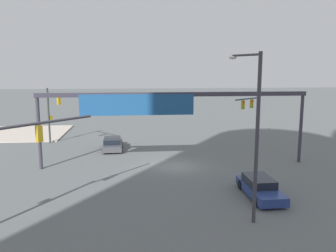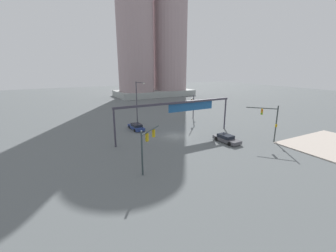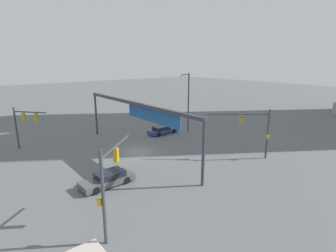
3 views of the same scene
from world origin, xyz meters
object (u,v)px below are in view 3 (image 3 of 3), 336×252
(traffic_signal_cross_street, at_px, (24,121))
(traffic_signal_near_corner, at_px, (254,126))
(sedan_car_waiting_far, at_px, (108,179))
(sedan_car_approaching, at_px, (162,130))
(traffic_signal_opposite_side, at_px, (109,177))
(streetlamp_curved_arm, at_px, (188,99))

(traffic_signal_cross_street, bearing_deg, traffic_signal_near_corner, 5.31)
(traffic_signal_near_corner, height_order, sedan_car_waiting_far, traffic_signal_near_corner)
(sedan_car_approaching, xyz_separation_m, sedan_car_waiting_far, (10.23, -14.12, 0.00))
(traffic_signal_near_corner, xyz_separation_m, traffic_signal_opposite_side, (2.17, -18.76, 0.13))
(traffic_signal_opposite_side, bearing_deg, traffic_signal_cross_street, 50.33)
(sedan_car_waiting_far, bearing_deg, traffic_signal_near_corner, 163.22)
(traffic_signal_opposite_side, height_order, sedan_car_waiting_far, traffic_signal_opposite_side)
(traffic_signal_near_corner, xyz_separation_m, traffic_signal_cross_street, (-19.69, -19.21, -0.18))
(traffic_signal_opposite_side, distance_m, traffic_signal_cross_street, 21.87)
(sedan_car_approaching, bearing_deg, streetlamp_curved_arm, -28.43)
(traffic_signal_opposite_side, bearing_deg, sedan_car_approaching, 3.34)
(sedan_car_approaching, bearing_deg, traffic_signal_near_corner, -84.30)
(sedan_car_approaching, bearing_deg, traffic_signal_opposite_side, -136.88)
(traffic_signal_near_corner, distance_m, sedan_car_waiting_far, 16.69)
(traffic_signal_near_corner, relative_size, streetlamp_curved_arm, 0.63)
(streetlamp_curved_arm, relative_size, sedan_car_approaching, 1.90)
(streetlamp_curved_arm, xyz_separation_m, sedan_car_waiting_far, (8.46, -17.55, -4.61))
(streetlamp_curved_arm, bearing_deg, traffic_signal_opposite_side, 15.89)
(streetlamp_curved_arm, distance_m, sedan_car_waiting_far, 20.02)
(sedan_car_waiting_far, bearing_deg, streetlamp_curved_arm, -156.26)
(traffic_signal_opposite_side, height_order, streetlamp_curved_arm, streetlamp_curved_arm)
(streetlamp_curved_arm, distance_m, sedan_car_approaching, 6.01)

